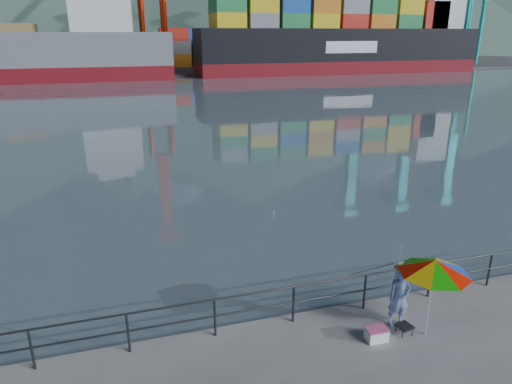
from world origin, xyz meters
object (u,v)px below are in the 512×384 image
at_px(beach_umbrella, 435,267).
at_px(container_ship, 349,38).
at_px(fisherman, 399,297).
at_px(cooler_bag, 376,335).

height_order(beach_umbrella, container_ship, container_ship).
height_order(fisherman, cooler_bag, fisherman).
relative_size(beach_umbrella, cooler_bag, 4.08).
distance_m(cooler_bag, container_ship, 81.42).
bearing_deg(container_ship, beach_umbrella, -116.14).
xyz_separation_m(beach_umbrella, container_ship, (35.60, 72.54, 4.04)).
bearing_deg(container_ship, fisherman, -116.60).
distance_m(fisherman, container_ship, 80.66).
xyz_separation_m(fisherman, container_ship, (36.05, 71.98, 5.11)).
relative_size(fisherman, cooler_bag, 3.15).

